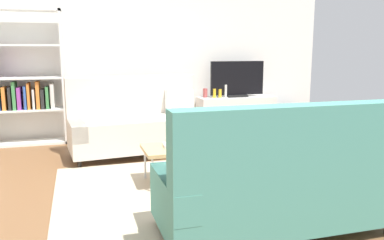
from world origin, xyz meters
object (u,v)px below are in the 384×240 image
storage_trunk (292,117)px  potted_plant (188,127)px  couch_beige (138,123)px  tv_console (236,114)px  table_book_0 (174,145)px  bookshelf (26,84)px  bottle_1 (220,93)px  tv (237,80)px  coffee_table (192,148)px  bottle_2 (226,91)px  vase_0 (205,93)px  couch_green (276,182)px  bottle_0 (214,93)px

storage_trunk → potted_plant: bearing=-139.5°
couch_beige → storage_trunk: size_ratio=3.80×
tv_console → table_book_0: (-1.76, -2.44, 0.12)m
bookshelf → bottle_1: 3.20m
tv → storage_trunk: (1.10, -0.08, -0.73)m
bookshelf → bottle_1: (3.19, -0.06, -0.25)m
couch_beige → coffee_table: couch_beige is taller
tv → bottle_2: size_ratio=4.37×
potted_plant → tv_console: bearing=56.4°
vase_0 → bottle_2: (0.35, -0.09, 0.03)m
couch_beige → couch_green: same height
potted_plant → table_book_0: bearing=-166.4°
tv → table_book_0: size_ratio=4.17×
couch_green → bookshelf: bookshelf is taller
table_book_0 → couch_beige: bearing=97.7°
storage_trunk → bottle_2: bearing=177.4°
tv_console → vase_0: bearing=175.1°
tv → bottle_0: tv is taller
bottle_1 → storage_trunk: bearing=-2.4°
tv → couch_green: bearing=-108.2°
storage_trunk → bottle_1: bottle_1 is taller
coffee_table → tv: (1.56, 2.43, 0.56)m
potted_plant → bottle_2: (1.37, 2.35, 0.13)m
coffee_table → tv_console: size_ratio=0.79×
coffee_table → bottle_1: size_ratio=7.20×
table_book_0 → couch_green: bearing=-71.2°
coffee_table → bottle_2: (1.33, 2.41, 0.36)m
table_book_0 → bottle_0: size_ratio=1.47×
tv → vase_0: bearing=173.1°
bottle_1 → bottle_2: 0.11m
potted_plant → table_book_0: size_ratio=1.55×
tv → potted_plant: tv is taller
storage_trunk → bottle_0: 1.62m
coffee_table → table_book_0: size_ratio=4.58×
couch_green → bottle_0: (0.83, 3.83, 0.28)m
bottle_1 → bookshelf: bearing=178.9°
table_book_0 → bottle_1: bottle_1 is taller
table_book_0 → bottle_1: bearing=59.2°
bottle_1 → bottle_2: (0.11, 0.00, 0.04)m
couch_beige → bottle_2: 2.01m
bottle_2 → coffee_table: bearing=-118.9°
coffee_table → bookshelf: size_ratio=0.52×
coffee_table → potted_plant: bearing=120.5°
tv → bottle_2: 0.30m
bottle_0 → bottle_2: bottle_2 is taller
vase_0 → couch_green: bearing=-100.0°
couch_green → potted_plant: (-0.32, 1.48, 0.18)m
table_book_0 → coffee_table: bearing=-5.0°
couch_beige → potted_plant: size_ratio=5.30×
coffee_table → potted_plant: potted_plant is taller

